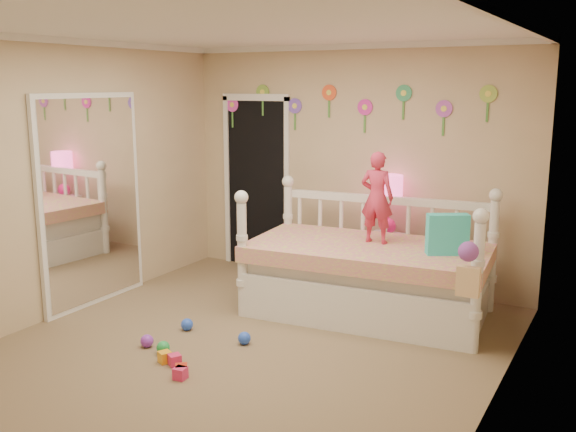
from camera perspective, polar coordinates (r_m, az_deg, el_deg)
The scene contains 17 objects.
floor at distance 5.48m, azimuth -4.07°, elevation -11.85°, with size 4.00×4.50×0.01m, color #7F684C.
ceiling at distance 5.04m, azimuth -4.51°, elevation 16.39°, with size 4.00×4.50×0.01m, color white.
back_wall at distance 7.06m, azimuth 5.86°, elevation 4.43°, with size 4.00×0.01×2.60m, color tan.
left_wall at distance 6.41m, azimuth -19.39°, elevation 3.10°, with size 0.01×4.50×2.60m, color tan.
right_wall at distance 4.35m, azimuth 18.30°, elevation -0.65°, with size 0.01×4.50×2.60m, color tan.
crown_molding at distance 5.04m, azimuth -4.51°, elevation 16.05°, with size 4.00×4.50×0.06m, color white, non-canonical shape.
daybed at distance 6.16m, azimuth 7.17°, elevation -3.14°, with size 2.28×1.23×1.24m, color white, non-canonical shape.
pillow_turquoise at distance 5.87m, azimuth 14.00°, elevation -1.60°, with size 0.37×0.13×0.37m, color #2AD5B5.
pillow_lime at distance 5.95m, azimuth 14.05°, elevation -1.61°, with size 0.35×0.13×0.33m, color #6FC73C.
child at distance 6.13m, azimuth 7.92°, elevation 1.64°, with size 0.32×0.21×0.88m, color #D73051.
nightstand at distance 6.91m, azimuth 8.76°, elevation -4.14°, with size 0.38×0.29×0.63m, color white.
table_lamp at distance 6.75m, azimuth 8.95°, elevation 1.84°, with size 0.28×0.28×0.63m.
closet_doorway at distance 7.66m, azimuth -2.84°, elevation 3.05°, with size 0.90×0.04×2.07m, color black.
flower_decals at distance 7.04m, azimuth 5.24°, elevation 9.65°, with size 3.40×0.02×0.50m, color #B2668C, non-canonical shape.
mirror_closet at distance 6.62m, azimuth -17.08°, elevation 1.30°, with size 0.07×1.30×2.10m, color white.
hanging_bag at distance 5.21m, azimuth 15.61°, elevation -4.71°, with size 0.20×0.16×0.36m, color beige, non-canonical shape.
toy_scatter at distance 5.34m, azimuth -11.29°, elevation -12.04°, with size 0.80×1.30×0.11m, color #996666, non-canonical shape.
Camera 1 is at (2.78, -4.18, 2.18)m, focal length 39.97 mm.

